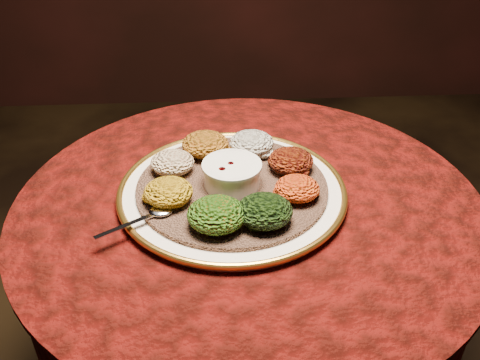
{
  "coord_description": "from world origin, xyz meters",
  "views": [
    {
      "loc": [
        -0.07,
        -0.88,
        1.38
      ],
      "look_at": [
        -0.02,
        0.04,
        0.76
      ],
      "focal_mm": 40.0,
      "sensor_mm": 36.0,
      "label": 1
    }
  ],
  "objects": [
    {
      "name": "platter",
      "position": [
        -0.03,
        0.02,
        0.75
      ],
      "size": [
        0.56,
        0.56,
        0.02
      ],
      "rotation": [
        0.0,
        0.0,
        -0.3
      ],
      "color": "white",
      "rests_on": "table"
    },
    {
      "name": "portion_mixveg",
      "position": [
        -0.07,
        -0.11,
        0.79
      ],
      "size": [
        0.11,
        0.1,
        0.05
      ],
      "primitive_type": "ellipsoid",
      "color": "#9C400A",
      "rests_on": "injera"
    },
    {
      "name": "portion_gomen",
      "position": [
        0.02,
        -0.11,
        0.79
      ],
      "size": [
        0.1,
        0.1,
        0.05
      ],
      "primitive_type": "ellipsoid",
      "color": "black",
      "rests_on": "injera"
    },
    {
      "name": "injera",
      "position": [
        -0.03,
        0.02,
        0.76
      ],
      "size": [
        0.41,
        0.41,
        0.01
      ],
      "primitive_type": "cylinder",
      "rotation": [
        0.0,
        0.0,
        0.06
      ],
      "color": "brown",
      "rests_on": "platter"
    },
    {
      "name": "portion_kik",
      "position": [
        -0.16,
        -0.03,
        0.79
      ],
      "size": [
        0.1,
        0.09,
        0.05
      ],
      "primitive_type": "ellipsoid",
      "color": "#C19111",
      "rests_on": "injera"
    },
    {
      "name": "portion_kitfo",
      "position": [
        0.09,
        0.06,
        0.79
      ],
      "size": [
        0.1,
        0.09,
        0.05
      ],
      "primitive_type": "ellipsoid",
      "color": "black",
      "rests_on": "injera"
    },
    {
      "name": "portion_ayib",
      "position": [
        0.02,
        0.14,
        0.79
      ],
      "size": [
        0.1,
        0.09,
        0.05
      ],
      "primitive_type": "ellipsoid",
      "color": "beige",
      "rests_on": "injera"
    },
    {
      "name": "portion_shiro",
      "position": [
        -0.09,
        0.14,
        0.79
      ],
      "size": [
        0.1,
        0.1,
        0.05
      ],
      "primitive_type": "ellipsoid",
      "color": "#A15413",
      "rests_on": "injera"
    },
    {
      "name": "spoon",
      "position": [
        -0.18,
        -0.08,
        0.77
      ],
      "size": [
        0.14,
        0.09,
        0.01
      ],
      "rotation": [
        0.0,
        0.0,
        -2.57
      ],
      "color": "silver",
      "rests_on": "injera"
    },
    {
      "name": "portion_timatim",
      "position": [
        -0.16,
        0.07,
        0.78
      ],
      "size": [
        0.09,
        0.09,
        0.04
      ],
      "primitive_type": "ellipsoid",
      "color": "maroon",
      "rests_on": "injera"
    },
    {
      "name": "table",
      "position": [
        0.0,
        0.0,
        0.55
      ],
      "size": [
        0.96,
        0.96,
        0.73
      ],
      "color": "black",
      "rests_on": "ground"
    },
    {
      "name": "stew_bowl",
      "position": [
        -0.03,
        0.02,
        0.79
      ],
      "size": [
        0.12,
        0.12,
        0.05
      ],
      "color": "silver",
      "rests_on": "injera"
    },
    {
      "name": "portion_tikil",
      "position": [
        0.09,
        -0.03,
        0.78
      ],
      "size": [
        0.09,
        0.08,
        0.04
      ],
      "primitive_type": "ellipsoid",
      "color": "#A8690E",
      "rests_on": "injera"
    }
  ]
}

